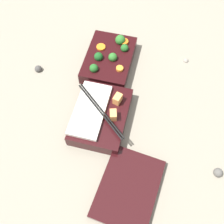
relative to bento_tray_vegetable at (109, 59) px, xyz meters
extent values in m
plane|color=gray|center=(0.11, 0.02, -0.03)|extent=(3.00, 3.00, 0.00)
cube|color=black|center=(0.00, 0.00, 0.00)|extent=(0.21, 0.15, 0.04)
sphere|color=#2D7028|center=(-0.07, 0.02, 0.03)|extent=(0.03, 0.03, 0.03)
sphere|color=#2D7028|center=(0.01, 0.02, 0.03)|extent=(0.03, 0.03, 0.03)
sphere|color=#236023|center=(-0.04, 0.04, 0.03)|extent=(0.03, 0.03, 0.03)
sphere|color=#236023|center=(0.07, -0.03, 0.03)|extent=(0.03, 0.03, 0.03)
sphere|color=#19511E|center=(0.02, -0.03, 0.03)|extent=(0.03, 0.03, 0.03)
cylinder|color=orange|center=(0.05, 0.05, 0.02)|extent=(0.03, 0.03, 0.01)
cylinder|color=orange|center=(-0.03, -0.04, 0.02)|extent=(0.03, 0.03, 0.01)
cylinder|color=orange|center=(-0.07, 0.04, 0.02)|extent=(0.04, 0.04, 0.01)
cube|color=black|center=(0.22, 0.03, 0.00)|extent=(0.21, 0.15, 0.04)
cube|color=silver|center=(0.22, 0.00, 0.03)|extent=(0.19, 0.09, 0.01)
cube|color=#F4A356|center=(0.17, 0.07, 0.03)|extent=(0.03, 0.03, 0.03)
cube|color=#F4A356|center=(0.23, 0.07, 0.03)|extent=(0.03, 0.03, 0.03)
cylinder|color=black|center=(0.23, 0.03, 0.03)|extent=(0.15, 0.17, 0.01)
cylinder|color=black|center=(0.22, 0.03, 0.03)|extent=(0.15, 0.17, 0.01)
cube|color=black|center=(0.41, 0.16, -0.02)|extent=(0.22, 0.17, 0.02)
sphere|color=#595651|center=(0.31, 0.39, -0.02)|extent=(0.03, 0.03, 0.03)
sphere|color=gray|center=(-0.08, 0.26, -0.02)|extent=(0.02, 0.02, 0.02)
sphere|color=#474442|center=(0.09, -0.23, -0.02)|extent=(0.03, 0.03, 0.03)
camera|label=1|loc=(0.59, 0.15, 0.70)|focal=42.00mm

